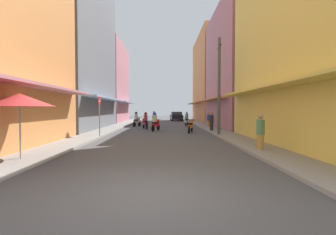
% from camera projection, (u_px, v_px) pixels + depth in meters
% --- Properties ---
extents(ground_plane, '(94.07, 94.07, 0.00)m').
position_uv_depth(ground_plane, '(161.00, 129.00, 22.65)').
color(ground_plane, '#4C4C4F').
extents(sidewalk_left, '(1.73, 50.76, 0.12)m').
position_uv_depth(sidewalk_left, '(112.00, 128.00, 22.59)').
color(sidewalk_left, gray).
rests_on(sidewalk_left, ground).
extents(sidewalk_right, '(1.73, 50.76, 0.12)m').
position_uv_depth(sidewalk_right, '(211.00, 128.00, 22.70)').
color(sidewalk_right, gray).
rests_on(sidewalk_right, ground).
extents(building_left_mid, '(7.05, 12.45, 14.37)m').
position_uv_depth(building_left_mid, '(69.00, 51.00, 22.37)').
color(building_left_mid, slate).
rests_on(building_left_mid, ground).
extents(building_left_far, '(7.05, 10.38, 10.87)m').
position_uv_depth(building_left_far, '(102.00, 84.00, 34.22)').
color(building_left_far, '#B7727F').
rests_on(building_left_far, ground).
extents(building_right_mid, '(7.05, 12.08, 12.03)m').
position_uv_depth(building_right_mid, '(245.00, 68.00, 24.70)').
color(building_right_mid, '#B7727F').
rests_on(building_right_mid, ground).
extents(building_right_far, '(7.05, 13.72, 13.26)m').
position_uv_depth(building_right_far, '(217.00, 79.00, 38.35)').
color(building_right_far, '#D88C4C').
rests_on(building_right_far, ground).
extents(motorbike_green, '(0.59, 1.80, 1.58)m').
position_uv_depth(motorbike_green, '(154.00, 117.00, 33.83)').
color(motorbike_green, black).
rests_on(motorbike_green, ground).
extents(motorbike_orange, '(0.69, 1.76, 0.96)m').
position_uv_depth(motorbike_orange, '(191.00, 126.00, 19.13)').
color(motorbike_orange, black).
rests_on(motorbike_orange, ground).
extents(motorbike_silver, '(0.76, 1.74, 1.58)m').
position_uv_depth(motorbike_silver, '(137.00, 120.00, 25.86)').
color(motorbike_silver, black).
rests_on(motorbike_silver, ground).
extents(motorbike_maroon, '(0.75, 1.74, 1.58)m').
position_uv_depth(motorbike_maroon, '(145.00, 121.00, 22.68)').
color(motorbike_maroon, black).
rests_on(motorbike_maroon, ground).
extents(motorbike_red, '(0.76, 1.74, 1.58)m').
position_uv_depth(motorbike_red, '(156.00, 123.00, 20.63)').
color(motorbike_red, black).
rests_on(motorbike_red, ground).
extents(motorbike_white, '(0.55, 1.81, 1.58)m').
position_uv_depth(motorbike_white, '(186.00, 120.00, 26.52)').
color(motorbike_white, black).
rests_on(motorbike_white, ground).
extents(parked_car, '(2.02, 4.20, 1.45)m').
position_uv_depth(parked_car, '(176.00, 116.00, 39.07)').
color(parked_car, black).
rests_on(parked_car, ground).
extents(pedestrian_far, '(0.34, 0.34, 1.57)m').
position_uv_depth(pedestrian_far, '(208.00, 120.00, 23.82)').
color(pedestrian_far, '#BF8C3F').
rests_on(pedestrian_far, ground).
extents(pedestrian_crossing, '(0.34, 0.34, 1.61)m').
position_uv_depth(pedestrian_crossing, '(212.00, 122.00, 19.69)').
color(pedestrian_crossing, '#262628').
rests_on(pedestrian_crossing, ground).
extents(pedestrian_midway, '(0.34, 0.34, 1.64)m').
position_uv_depth(pedestrian_midway, '(260.00, 133.00, 10.30)').
color(pedestrian_midway, '#BF8C3F').
rests_on(pedestrian_midway, ground).
extents(vendor_umbrella, '(2.28, 2.28, 2.37)m').
position_uv_depth(vendor_umbrella, '(19.00, 100.00, 8.34)').
color(vendor_umbrella, '#99999E').
rests_on(vendor_umbrella, ground).
extents(utility_pole, '(0.20, 1.20, 6.65)m').
position_uv_depth(utility_pole, '(219.00, 86.00, 16.50)').
color(utility_pole, '#4C4C4F').
rests_on(utility_pole, ground).
extents(street_sign_no_entry, '(0.07, 0.60, 2.65)m').
position_uv_depth(street_sign_no_entry, '(99.00, 111.00, 15.73)').
color(street_sign_no_entry, gray).
rests_on(street_sign_no_entry, ground).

